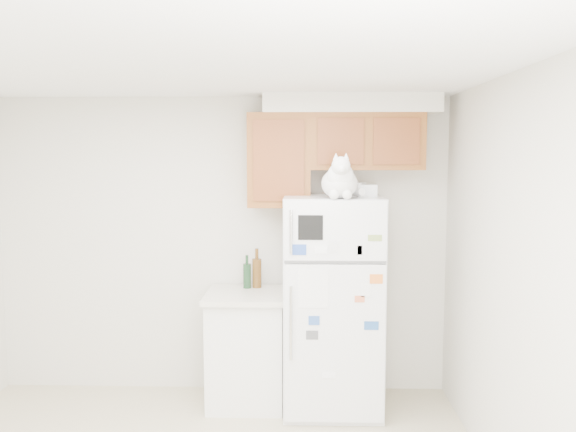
{
  "coord_description": "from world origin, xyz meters",
  "views": [
    {
      "loc": [
        0.69,
        -3.12,
        2.03
      ],
      "look_at": [
        0.58,
        1.55,
        1.55
      ],
      "focal_mm": 38.0,
      "sensor_mm": 36.0,
      "label": 1
    }
  ],
  "objects_px": {
    "bottle_green": "(247,272)",
    "bottle_amber": "(257,268)",
    "refrigerator": "(332,303)",
    "storage_box_front": "(367,191)",
    "storage_box_back": "(353,189)",
    "base_counter": "(247,347)",
    "cat": "(340,181)"
  },
  "relations": [
    {
      "from": "bottle_green",
      "to": "bottle_amber",
      "type": "xyz_separation_m",
      "value": [
        0.08,
        0.02,
        0.03
      ]
    },
    {
      "from": "refrigerator",
      "to": "bottle_green",
      "type": "distance_m",
      "value": 0.76
    },
    {
      "from": "refrigerator",
      "to": "storage_box_front",
      "type": "relative_size",
      "value": 11.33
    },
    {
      "from": "storage_box_back",
      "to": "bottle_green",
      "type": "relative_size",
      "value": 0.65
    },
    {
      "from": "base_counter",
      "to": "bottle_amber",
      "type": "distance_m",
      "value": 0.65
    },
    {
      "from": "storage_box_front",
      "to": "bottle_amber",
      "type": "bearing_deg",
      "value": 161.25
    },
    {
      "from": "bottle_amber",
      "to": "cat",
      "type": "bearing_deg",
      "value": -36.81
    },
    {
      "from": "storage_box_front",
      "to": "cat",
      "type": "bearing_deg",
      "value": -135.66
    },
    {
      "from": "base_counter",
      "to": "storage_box_back",
      "type": "height_order",
      "value": "storage_box_back"
    },
    {
      "from": "base_counter",
      "to": "bottle_green",
      "type": "relative_size",
      "value": 3.33
    },
    {
      "from": "base_counter",
      "to": "storage_box_back",
      "type": "relative_size",
      "value": 5.11
    },
    {
      "from": "cat",
      "to": "storage_box_back",
      "type": "height_order",
      "value": "cat"
    },
    {
      "from": "cat",
      "to": "bottle_amber",
      "type": "xyz_separation_m",
      "value": [
        -0.65,
        0.49,
        -0.74
      ]
    },
    {
      "from": "base_counter",
      "to": "storage_box_back",
      "type": "xyz_separation_m",
      "value": [
        0.85,
        0.06,
        1.29
      ]
    },
    {
      "from": "base_counter",
      "to": "bottle_green",
      "type": "distance_m",
      "value": 0.61
    },
    {
      "from": "base_counter",
      "to": "bottle_amber",
      "type": "bearing_deg",
      "value": 67.06
    },
    {
      "from": "bottle_amber",
      "to": "bottle_green",
      "type": "bearing_deg",
      "value": -163.15
    },
    {
      "from": "refrigerator",
      "to": "storage_box_back",
      "type": "relative_size",
      "value": 9.44
    },
    {
      "from": "cat",
      "to": "storage_box_back",
      "type": "distance_m",
      "value": 0.4
    },
    {
      "from": "storage_box_front",
      "to": "bottle_amber",
      "type": "xyz_separation_m",
      "value": [
        -0.87,
        0.26,
        -0.66
      ]
    },
    {
      "from": "bottle_green",
      "to": "refrigerator",
      "type": "bearing_deg",
      "value": -17.87
    },
    {
      "from": "storage_box_front",
      "to": "bottle_green",
      "type": "relative_size",
      "value": 0.54
    },
    {
      "from": "refrigerator",
      "to": "cat",
      "type": "relative_size",
      "value": 3.51
    },
    {
      "from": "bottle_green",
      "to": "cat",
      "type": "bearing_deg",
      "value": -32.38
    },
    {
      "from": "cat",
      "to": "bottle_amber",
      "type": "bearing_deg",
      "value": 143.19
    },
    {
      "from": "base_counter",
      "to": "bottle_amber",
      "type": "height_order",
      "value": "bottle_amber"
    },
    {
      "from": "storage_box_back",
      "to": "storage_box_front",
      "type": "distance_m",
      "value": 0.17
    },
    {
      "from": "refrigerator",
      "to": "bottle_amber",
      "type": "relative_size",
      "value": 5.19
    },
    {
      "from": "storage_box_front",
      "to": "bottle_amber",
      "type": "height_order",
      "value": "storage_box_front"
    },
    {
      "from": "bottle_green",
      "to": "base_counter",
      "type": "bearing_deg",
      "value": -87.8
    },
    {
      "from": "refrigerator",
      "to": "cat",
      "type": "distance_m",
      "value": 1.01
    },
    {
      "from": "refrigerator",
      "to": "bottle_amber",
      "type": "xyz_separation_m",
      "value": [
        -0.62,
        0.25,
        0.23
      ]
    }
  ]
}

